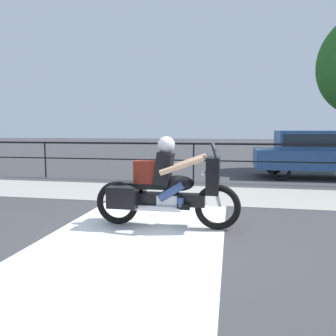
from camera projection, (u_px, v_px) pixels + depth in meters
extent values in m
plane|color=#38383A|center=(153.00, 236.00, 5.01)|extent=(120.00, 120.00, 0.00)
cube|color=#99968E|center=(184.00, 194.00, 8.33)|extent=(44.00, 2.40, 0.01)
cube|color=silver|center=(133.00, 239.00, 4.87)|extent=(2.67, 6.00, 0.01)
cube|color=black|center=(194.00, 144.00, 10.17)|extent=(36.00, 0.04, 0.06)
cube|color=black|center=(194.00, 160.00, 10.23)|extent=(36.00, 0.03, 0.04)
cylinder|color=black|center=(45.00, 160.00, 11.20)|extent=(0.05, 0.05, 1.23)
cylinder|color=black|center=(194.00, 162.00, 10.24)|extent=(0.05, 0.05, 1.23)
torus|color=black|center=(218.00, 207.00, 5.29)|extent=(0.75, 0.11, 0.75)
torus|color=black|center=(117.00, 203.00, 5.61)|extent=(0.75, 0.11, 0.75)
cube|color=black|center=(166.00, 199.00, 5.44)|extent=(1.29, 0.22, 0.20)
cube|color=silver|center=(168.00, 202.00, 5.44)|extent=(0.34, 0.26, 0.26)
ellipsoid|color=black|center=(178.00, 183.00, 5.37)|extent=(0.54, 0.30, 0.26)
cube|color=black|center=(156.00, 186.00, 5.45)|extent=(0.75, 0.28, 0.08)
cube|color=black|center=(213.00, 175.00, 5.25)|extent=(0.20, 0.57, 0.58)
cube|color=#1E232B|center=(215.00, 151.00, 5.20)|extent=(0.10, 0.48, 0.24)
cylinder|color=silver|center=(204.00, 172.00, 5.27)|extent=(0.04, 0.70, 0.04)
cylinder|color=silver|center=(152.00, 208.00, 5.34)|extent=(0.94, 0.09, 0.09)
cube|color=black|center=(123.00, 197.00, 5.33)|extent=(0.48, 0.28, 0.35)
cube|color=black|center=(132.00, 192.00, 5.80)|extent=(0.48, 0.28, 0.35)
cylinder|color=silver|center=(216.00, 191.00, 5.27)|extent=(0.18, 0.06, 0.52)
cube|color=black|center=(164.00, 169.00, 5.39)|extent=(0.31, 0.36, 0.56)
sphere|color=tan|center=(166.00, 146.00, 5.34)|extent=(0.23, 0.23, 0.23)
sphere|color=#B7B7BC|center=(166.00, 145.00, 5.34)|extent=(0.29, 0.29, 0.29)
cylinder|color=#33477A|center=(171.00, 192.00, 5.26)|extent=(0.44, 0.13, 0.34)
cylinder|color=#33477A|center=(180.00, 202.00, 5.25)|extent=(0.11, 0.11, 0.14)
cube|color=black|center=(183.00, 207.00, 5.25)|extent=(0.20, 0.10, 0.09)
cylinder|color=#33477A|center=(174.00, 189.00, 5.55)|extent=(0.44, 0.13, 0.34)
cylinder|color=#33477A|center=(183.00, 198.00, 5.54)|extent=(0.11, 0.11, 0.14)
cube|color=black|center=(186.00, 203.00, 5.54)|extent=(0.20, 0.10, 0.09)
cylinder|color=tan|center=(181.00, 166.00, 5.03)|extent=(0.70, 0.09, 0.32)
cylinder|color=tan|center=(186.00, 162.00, 5.61)|extent=(0.70, 0.09, 0.32)
cube|color=maroon|center=(146.00, 172.00, 5.46)|extent=(0.38, 0.25, 0.39)
cube|color=#284C84|center=(315.00, 159.00, 11.05)|extent=(3.99, 1.80, 0.64)
cube|color=#284C84|center=(309.00, 140.00, 11.03)|extent=(2.07, 1.58, 0.62)
cube|color=#19232D|center=(309.00, 140.00, 11.03)|extent=(1.91, 1.62, 0.40)
torus|color=black|center=(280.00, 170.00, 10.52)|extent=(0.67, 0.11, 0.67)
torus|color=black|center=(274.00, 165.00, 12.13)|extent=(0.67, 0.11, 0.67)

